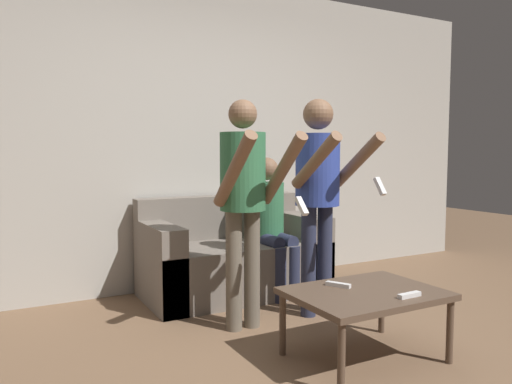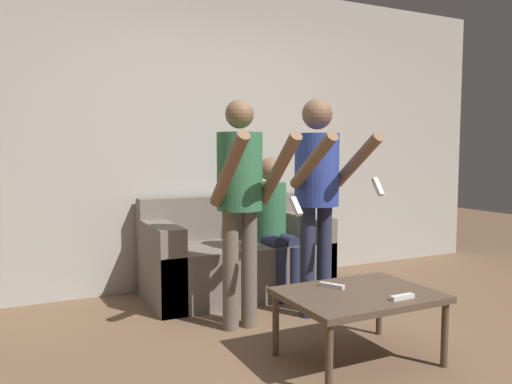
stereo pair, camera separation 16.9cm
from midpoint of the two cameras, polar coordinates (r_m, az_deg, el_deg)
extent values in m
plane|color=brown|center=(2.88, 7.91, -20.07)|extent=(14.00, 14.00, 0.00)
cube|color=#B7B2A8|center=(4.49, -8.12, 6.52)|extent=(6.40, 0.06, 2.70)
cube|color=slate|center=(4.24, -3.60, -8.72)|extent=(1.50, 0.77, 0.44)
cube|color=slate|center=(4.45, -5.29, -2.80)|extent=(1.50, 0.16, 0.37)
cube|color=slate|center=(4.00, -12.19, -8.16)|extent=(0.20, 0.77, 0.64)
cube|color=slate|center=(4.53, 3.94, -6.54)|extent=(0.20, 0.77, 0.64)
cylinder|color=#6B6051|center=(3.39, -3.99, -8.97)|extent=(0.11, 0.11, 0.81)
cylinder|color=#6B6051|center=(3.44, -1.88, -8.73)|extent=(0.11, 0.11, 0.81)
cylinder|color=#337047|center=(3.32, -2.98, 2.36)|extent=(0.31, 0.31, 0.52)
sphere|color=brown|center=(3.33, -3.00, 8.89)|extent=(0.19, 0.19, 0.19)
cylinder|color=brown|center=(3.04, -4.09, 2.44)|extent=(0.08, 0.50, 0.48)
cylinder|color=brown|center=(3.20, 1.54, 2.56)|extent=(0.08, 0.50, 0.48)
cube|color=white|center=(3.03, 3.66, -1.62)|extent=(0.04, 0.11, 0.11)
cylinder|color=#282D47|center=(3.67, 4.71, -7.89)|extent=(0.11, 0.11, 0.81)
cylinder|color=#282D47|center=(3.75, 6.56, -7.63)|extent=(0.11, 0.11, 0.81)
cylinder|color=#2D429E|center=(3.62, 5.73, 2.57)|extent=(0.32, 0.32, 0.52)
sphere|color=brown|center=(3.63, 5.78, 8.84)|extent=(0.22, 0.22, 0.22)
cylinder|color=brown|center=(3.33, 5.39, 3.51)|extent=(0.08, 0.50, 0.39)
cylinder|color=brown|center=(3.54, 10.22, 3.53)|extent=(0.08, 0.50, 0.39)
cube|color=white|center=(3.38, 12.60, 0.64)|extent=(0.04, 0.10, 0.12)
cylinder|color=#282D47|center=(4.02, 1.48, -9.46)|extent=(0.11, 0.11, 0.44)
cylinder|color=#282D47|center=(4.09, 3.08, -9.24)|extent=(0.11, 0.11, 0.44)
cylinder|color=#282D47|center=(4.11, 0.37, -5.64)|extent=(0.11, 0.32, 0.11)
cylinder|color=#282D47|center=(4.17, 1.94, -5.48)|extent=(0.11, 0.32, 0.11)
cylinder|color=#337047|center=(4.24, 0.10, -2.26)|extent=(0.29, 0.29, 0.50)
sphere|color=brown|center=(4.22, 0.10, 2.66)|extent=(0.19, 0.19, 0.19)
cube|color=brown|center=(2.98, 10.76, -11.36)|extent=(0.85, 0.63, 0.04)
cylinder|color=brown|center=(2.61, 7.81, -18.35)|extent=(0.04, 0.04, 0.37)
cylinder|color=brown|center=(3.10, 19.79, -14.79)|extent=(0.04, 0.04, 0.37)
cylinder|color=brown|center=(3.05, 1.42, -14.89)|extent=(0.04, 0.04, 0.37)
cylinder|color=brown|center=(3.48, 12.80, -12.49)|extent=(0.04, 0.04, 0.37)
cube|color=white|center=(2.89, 15.50, -11.29)|extent=(0.15, 0.04, 0.02)
cube|color=white|center=(3.02, 7.77, -10.46)|extent=(0.11, 0.15, 0.02)
camera|label=1|loc=(0.08, -91.27, -0.11)|focal=35.00mm
camera|label=2|loc=(0.08, 88.73, 0.11)|focal=35.00mm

